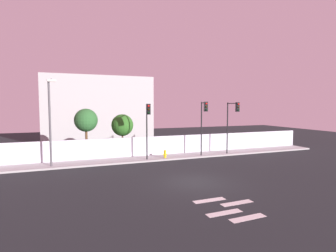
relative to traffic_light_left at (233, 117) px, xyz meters
name	(u,v)px	position (x,y,z in m)	size (l,w,h in m)	color
ground_plane	(196,182)	(-7.41, -6.75, -3.89)	(80.00, 80.00, 0.00)	black
sidewalk	(156,158)	(-7.41, 1.45, -3.81)	(36.00, 2.40, 0.15)	#A3A3A3
perimeter_wall	(152,146)	(-7.41, 2.74, -2.84)	(36.00, 0.18, 1.80)	silver
crosswalk_marking	(229,208)	(-7.95, -11.28, -3.88)	(3.12, 3.03, 0.01)	silver
traffic_light_left	(233,117)	(0.00, 0.00, 0.00)	(0.35, 1.79, 5.13)	black
traffic_light_center	(148,120)	(-8.58, 0.13, -0.12)	(0.47, 1.52, 4.96)	black
traffic_light_right	(204,117)	(-3.07, 0.20, 0.01)	(0.41, 1.40, 5.17)	black
street_lamp_curbside	(50,116)	(-16.30, 0.66, 0.30)	(0.69, 2.40, 6.73)	#4C4C51
fire_hydrant	(165,154)	(-6.68, 0.92, -3.35)	(0.44, 0.26, 0.72)	gold
roadside_tree_leftmost	(86,121)	(-13.41, 3.87, -0.31)	(2.15, 2.15, 4.68)	brown
roadside_tree_midleft	(122,125)	(-10.03, 3.87, -0.83)	(2.13, 2.13, 4.13)	brown
low_building_distant	(98,109)	(-10.83, 16.74, 0.59)	(14.51, 6.00, 8.95)	#B0B0B0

